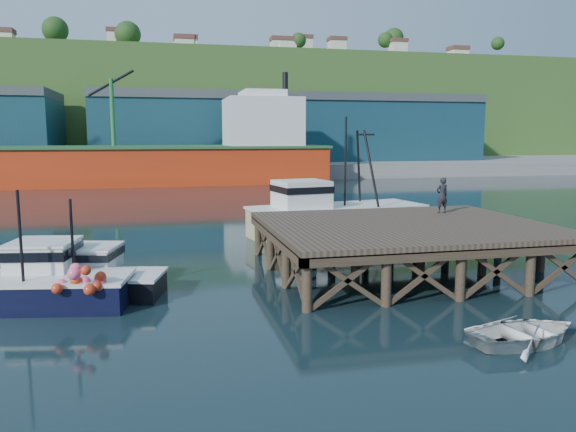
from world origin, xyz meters
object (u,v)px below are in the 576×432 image
object	(u,v)px
dockworker	(442,195)
boat_black	(84,277)
dinghy	(525,332)
trawler	(333,212)
boat_navy	(35,282)

from	to	relation	value
dockworker	boat_black	bearing A→B (deg)	5.71
boat_black	dinghy	distance (m)	15.27
trawler	dinghy	size ratio (longest dim) A/B	3.14
boat_black	dinghy	size ratio (longest dim) A/B	1.83
trawler	boat_black	bearing A→B (deg)	-152.38
boat_navy	boat_black	xyz separation A→B (m)	(1.49, 0.96, -0.15)
boat_navy	dockworker	bearing A→B (deg)	23.63
boat_navy	trawler	size ratio (longest dim) A/B	0.64
boat_navy	dinghy	world-z (taller)	boat_navy
dinghy	dockworker	world-z (taller)	dockworker
boat_navy	dinghy	xyz separation A→B (m)	(14.38, -7.21, -0.48)
trawler	dinghy	distance (m)	18.01
trawler	dinghy	world-z (taller)	trawler
boat_black	trawler	xyz separation A→B (m)	(12.87, 9.81, 0.76)
boat_black	trawler	bearing A→B (deg)	51.42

